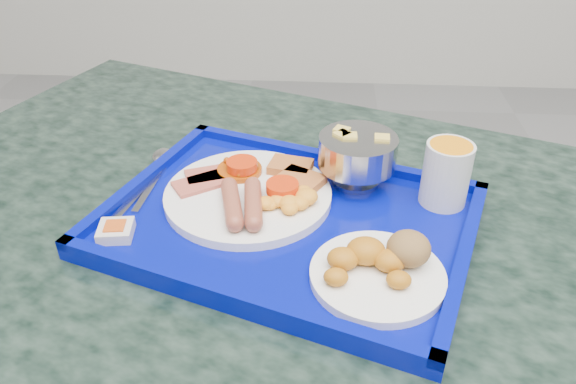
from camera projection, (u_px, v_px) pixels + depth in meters
The scene contains 9 objects.
table at pixel (275, 330), 0.84m from camera, with size 1.41×1.18×0.75m.
tray at pixel (288, 222), 0.72m from camera, with size 0.54×0.47×0.03m.
main_plate at pixel (254, 192), 0.75m from camera, with size 0.22×0.22×0.03m.
bread_plate at pixel (381, 266), 0.62m from camera, with size 0.15×0.15×0.05m.
fruit_bowl at pixel (357, 153), 0.77m from camera, with size 0.11×0.11×0.07m.
juice_cup at pixel (447, 172), 0.73m from camera, with size 0.06×0.06×0.09m.
spoon at pixel (159, 163), 0.83m from camera, with size 0.03×0.17×0.01m.
knife at pixel (145, 186), 0.78m from camera, with size 0.01×0.18×0.00m, color #A8A8AA.
jam_packet at pixel (116, 231), 0.69m from camera, with size 0.05×0.05×0.02m.
Camera 1 is at (-0.28, 0.09, 1.19)m, focal length 35.00 mm.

